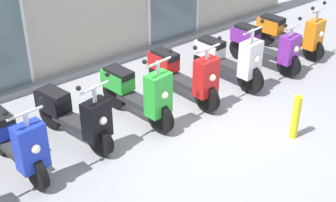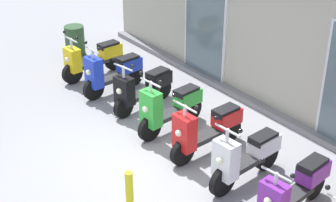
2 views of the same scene
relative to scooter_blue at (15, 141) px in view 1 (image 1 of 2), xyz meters
The scene contains 9 objects.
ground_plane 2.68m from the scooter_blue, 17.41° to the right, with size 40.00×40.00×0.00m, color #939399.
scooter_blue is the anchor object (origin of this frame).
scooter_black 0.97m from the scooter_blue, ahead, with size 0.67×1.56×1.21m.
scooter_green 2.03m from the scooter_blue, ahead, with size 0.58×1.57×1.30m.
scooter_red 3.03m from the scooter_blue, ahead, with size 0.62×1.64×1.24m.
scooter_white 4.05m from the scooter_blue, ahead, with size 0.55×1.58×1.29m.
scooter_purple 5.05m from the scooter_blue, ahead, with size 0.58×1.59×1.11m.
scooter_orange 5.99m from the scooter_blue, ahead, with size 0.54×1.59×1.18m.
curb_bollard 4.02m from the scooter_blue, 27.35° to the right, with size 0.12×0.12×0.70m, color yellow.
Camera 1 is at (-4.22, -4.55, 4.11)m, focal length 51.15 mm.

